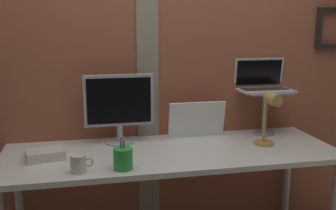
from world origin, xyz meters
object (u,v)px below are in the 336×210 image
object	(u,v)px
desk_lamp	(269,114)
monitor	(119,104)
pen_cup	(123,158)
whiteboard_panel	(197,120)
coffee_mug	(79,164)
laptop	(262,81)

from	to	relation	value
desk_lamp	monitor	bearing A→B (deg)	162.50
monitor	pen_cup	size ratio (longest dim) A/B	2.54
monitor	pen_cup	xyz separation A→B (m)	(-0.03, -0.45, -0.19)
monitor	whiteboard_panel	size ratio (longest dim) A/B	1.15
whiteboard_panel	desk_lamp	bearing A→B (deg)	-39.48
whiteboard_panel	coffee_mug	distance (m)	0.89
laptop	monitor	bearing A→B (deg)	-176.50
monitor	coffee_mug	xyz separation A→B (m)	(-0.24, -0.45, -0.20)
laptop	whiteboard_panel	xyz separation A→B (m)	(-0.46, -0.03, -0.23)
desk_lamp	pen_cup	distance (m)	0.91
whiteboard_panel	pen_cup	distance (m)	0.71
desk_lamp	coffee_mug	bearing A→B (deg)	-170.58
coffee_mug	pen_cup	bearing A→B (deg)	0.02
laptop	whiteboard_panel	distance (m)	0.51
monitor	pen_cup	distance (m)	0.49
whiteboard_panel	coffee_mug	size ratio (longest dim) A/B	3.20
laptop	desk_lamp	xyz separation A→B (m)	(-0.10, -0.33, -0.14)
monitor	whiteboard_panel	bearing A→B (deg)	2.74
laptop	desk_lamp	size ratio (longest dim) A/B	1.05
laptop	pen_cup	distance (m)	1.15
monitor	whiteboard_panel	distance (m)	0.52
laptop	pen_cup	xyz separation A→B (m)	(-0.98, -0.51, -0.29)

